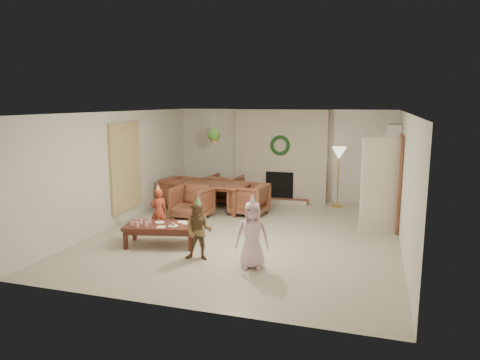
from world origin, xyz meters
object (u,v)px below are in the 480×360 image
at_px(dining_table, 209,197).
at_px(child_red, 159,211).
at_px(dining_chair_left, 180,192).
at_px(child_plaid, 198,231).
at_px(dining_chair_far, 225,189).
at_px(dining_chair_near, 192,202).
at_px(dining_chair_right, 249,199).
at_px(coffee_table_top, 161,226).
at_px(child_pink, 252,235).

relative_size(dining_table, child_red, 2.12).
distance_m(dining_chair_left, child_plaid, 4.01).
xyz_separation_m(dining_table, dining_chair_far, (0.11, 0.86, 0.04)).
bearing_deg(child_red, dining_chair_near, -132.77).
height_order(dining_chair_near, dining_chair_right, same).
bearing_deg(child_plaid, dining_chair_right, 83.14).
distance_m(dining_chair_right, child_plaid, 3.24).
distance_m(dining_table, dining_chair_right, 1.08).
bearing_deg(dining_table, coffee_table_top, -80.22).
distance_m(dining_chair_left, coffee_table_top, 3.13).
bearing_deg(dining_chair_left, child_pink, -133.08).
xyz_separation_m(dining_chair_far, child_red, (-0.41, -3.02, 0.08)).
height_order(dining_table, child_pink, child_pink).
relative_size(coffee_table_top, child_pink, 1.20).
bearing_deg(child_pink, dining_chair_far, 101.03).
relative_size(dining_chair_near, dining_chair_far, 1.00).
relative_size(dining_chair_near, dining_chair_right, 1.00).
distance_m(child_red, child_plaid, 1.85).
bearing_deg(child_red, dining_chair_left, -110.79).
bearing_deg(dining_chair_left, dining_chair_near, -135.00).
height_order(child_red, child_pink, child_pink).
bearing_deg(dining_chair_far, coffee_table_top, 97.51).
bearing_deg(coffee_table_top, child_pink, -30.07).
distance_m(dining_chair_right, child_pink, 3.47).
bearing_deg(dining_chair_far, child_red, 89.74).
bearing_deg(coffee_table_top, dining_table, 79.13).
relative_size(coffee_table_top, child_plaid, 1.31).
height_order(dining_chair_far, coffee_table_top, dining_chair_far).
bearing_deg(dining_chair_far, child_plaid, 110.55).
bearing_deg(dining_chair_right, child_pink, 24.32).
bearing_deg(child_plaid, dining_chair_left, 112.01).
xyz_separation_m(dining_table, dining_chair_left, (-0.86, 0.11, 0.04)).
bearing_deg(child_pink, dining_chair_left, 115.99).
height_order(dining_chair_right, child_plaid, child_plaid).
xyz_separation_m(dining_chair_near, dining_chair_far, (0.23, 1.72, 0.00)).
bearing_deg(child_red, dining_table, -132.53).
distance_m(coffee_table_top, child_plaid, 1.12).
xyz_separation_m(coffee_table_top, child_pink, (1.96, -0.60, 0.18)).
xyz_separation_m(dining_chair_left, child_plaid, (1.95, -3.49, 0.13)).
height_order(dining_chair_near, coffee_table_top, dining_chair_near).
distance_m(dining_chair_far, child_pink, 4.75).
relative_size(dining_table, dining_chair_far, 2.34).
bearing_deg(dining_chair_right, dining_table, -90.00).
relative_size(dining_chair_near, coffee_table_top, 0.63).
height_order(dining_table, dining_chair_near, dining_chair_near).
bearing_deg(coffee_table_top, dining_chair_left, 94.97).
relative_size(dining_chair_left, coffee_table_top, 0.63).
bearing_deg(dining_chair_far, dining_table, 90.00).
height_order(coffee_table_top, child_plaid, child_plaid).
xyz_separation_m(dining_chair_left, coffee_table_top, (0.97, -2.98, -0.00)).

